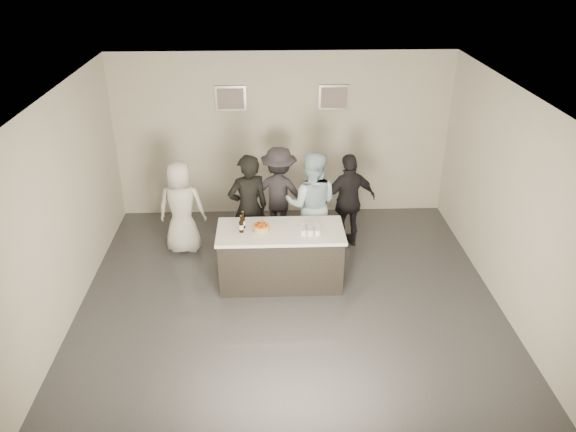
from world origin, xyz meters
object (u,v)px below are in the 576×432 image
at_px(beer_bottle_b, 241,224).
at_px(person_guest_left, 182,207).
at_px(person_main_black, 248,209).
at_px(bar_counter, 281,256).
at_px(beer_bottle_a, 243,220).
at_px(person_guest_right, 349,201).
at_px(person_guest_back, 279,193).
at_px(person_main_blue, 311,205).
at_px(cake, 261,228).

relative_size(beer_bottle_b, person_guest_left, 0.17).
distance_m(beer_bottle_b, person_main_black, 0.77).
relative_size(bar_counter, beer_bottle_a, 7.15).
bearing_deg(person_guest_right, beer_bottle_b, 16.06).
bearing_deg(beer_bottle_a, person_guest_right, 31.05).
xyz_separation_m(beer_bottle_a, person_guest_back, (0.56, 1.37, -0.21)).
bearing_deg(person_main_blue, beer_bottle_a, 44.48).
bearing_deg(person_main_black, person_main_blue, 167.91).
height_order(cake, person_guest_right, person_guest_right).
xyz_separation_m(beer_bottle_a, person_guest_left, (-1.04, 0.96, -0.25)).
height_order(beer_bottle_a, beer_bottle_b, same).
bearing_deg(bar_counter, person_guest_right, 43.85).
bearing_deg(person_guest_right, cake, 20.20).
xyz_separation_m(person_main_blue, person_guest_left, (-2.10, 0.19, -0.11)).
distance_m(person_main_black, person_guest_left, 1.15).
xyz_separation_m(beer_bottle_a, person_main_black, (0.06, 0.63, -0.13)).
bearing_deg(person_main_black, beer_bottle_b, 64.01).
height_order(beer_bottle_a, person_guest_right, person_guest_right).
xyz_separation_m(person_guest_left, person_guest_back, (1.60, 0.41, 0.04)).
bearing_deg(bar_counter, cake, -177.78).
bearing_deg(beer_bottle_a, person_main_black, 84.49).
relative_size(cake, person_main_black, 0.13).
height_order(person_guest_left, person_guest_back, person_guest_back).
height_order(beer_bottle_b, person_guest_right, person_guest_right).
height_order(bar_counter, person_main_black, person_main_black).
xyz_separation_m(beer_bottle_b, person_guest_right, (1.72, 1.15, -0.21)).
xyz_separation_m(cake, beer_bottle_a, (-0.26, 0.10, 0.09)).
height_order(bar_counter, cake, cake).
bearing_deg(beer_bottle_a, cake, -20.23).
distance_m(person_main_black, person_guest_right, 1.69).
distance_m(person_guest_left, person_guest_back, 1.65).
relative_size(person_main_blue, person_guest_back, 1.09).
relative_size(person_main_black, person_guest_left, 1.15).
bearing_deg(person_guest_left, person_guest_right, -175.43).
bearing_deg(person_guest_right, person_guest_back, -34.72).
bearing_deg(person_main_black, person_guest_right, 173.68).
bearing_deg(person_main_blue, person_guest_back, -41.50).
relative_size(bar_counter, cake, 7.90).
relative_size(person_guest_left, person_guest_back, 0.95).
distance_m(beer_bottle_a, beer_bottle_b, 0.13).
relative_size(person_guest_right, person_guest_back, 1.00).
bearing_deg(person_main_blue, beer_bottle_b, 48.29).
bearing_deg(person_main_blue, person_guest_left, 3.44).
xyz_separation_m(person_main_blue, person_guest_right, (0.64, 0.26, -0.07)).
xyz_separation_m(bar_counter, beer_bottle_b, (-0.57, -0.04, 0.58)).
height_order(beer_bottle_b, person_main_blue, person_main_blue).
relative_size(bar_counter, person_guest_right, 1.14).
xyz_separation_m(person_main_black, person_guest_right, (1.64, 0.39, -0.09)).
bearing_deg(person_guest_left, beer_bottle_a, 140.47).
distance_m(bar_counter, person_guest_back, 1.50).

